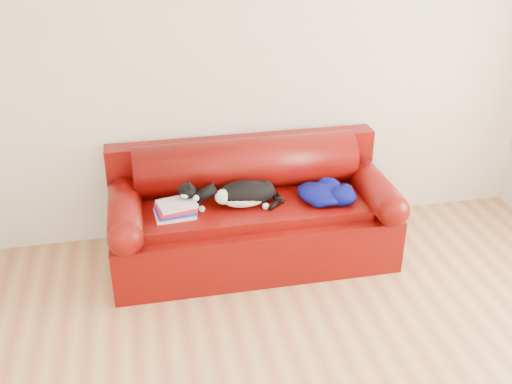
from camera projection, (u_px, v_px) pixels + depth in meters
room_shell at (384, 116)px, 2.69m from camera, size 4.52×4.02×2.61m
sofa_base at (252, 230)px, 4.58m from camera, size 2.10×0.90×0.50m
sofa_back at (246, 181)px, 4.65m from camera, size 2.10×1.01×0.88m
book_stack at (176, 209)px, 4.23m from camera, size 0.30×0.25×0.10m
cat at (245, 194)px, 4.35m from camera, size 0.63×0.25×0.23m
blanket at (326, 193)px, 4.43m from camera, size 0.46×0.44×0.14m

